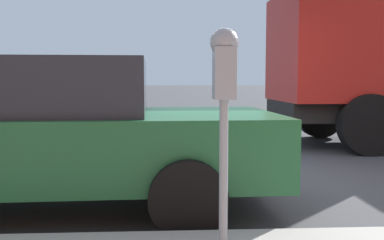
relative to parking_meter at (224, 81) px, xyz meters
name	(u,v)px	position (x,y,z in m)	size (l,w,h in m)	color
ground_plane	(220,182)	(2.52, -0.28, -1.26)	(220.00, 220.00, 0.00)	#424244
parking_meter	(224,81)	(0.00, 0.00, 0.00)	(0.21, 0.19, 1.47)	gray
car_green	(19,131)	(1.43, 1.81, -0.48)	(2.19, 4.93, 1.46)	#1E5B33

